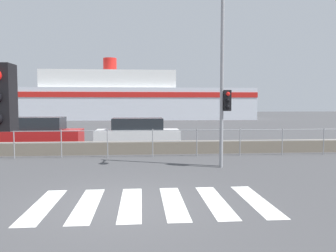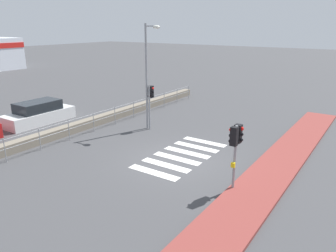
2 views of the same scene
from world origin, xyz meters
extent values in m
plane|color=#424244|center=(0.00, 0.00, 0.00)|extent=(160.00, 160.00, 0.00)
cube|color=brown|center=(0.00, -4.10, 0.06)|extent=(24.00, 1.80, 0.12)
cube|color=silver|center=(-1.59, 0.00, 0.00)|extent=(0.45, 2.40, 0.01)
cube|color=silver|center=(-0.69, 0.00, 0.00)|extent=(0.45, 2.40, 0.01)
cube|color=silver|center=(0.21, 0.00, 0.00)|extent=(0.45, 2.40, 0.01)
cube|color=silver|center=(1.11, 0.00, 0.00)|extent=(0.45, 2.40, 0.01)
cube|color=silver|center=(2.01, 0.00, 0.00)|extent=(0.45, 2.40, 0.01)
cube|color=silver|center=(2.91, 0.00, 0.00)|extent=(0.45, 2.40, 0.01)
cube|color=slate|center=(0.00, 6.96, 0.25)|extent=(25.55, 0.55, 0.51)
cylinder|color=gray|center=(0.00, 6.08, 1.05)|extent=(23.00, 0.03, 0.03)
cylinder|color=gray|center=(0.00, 6.08, 0.61)|extent=(23.00, 0.03, 0.03)
cylinder|color=gray|center=(-4.42, 6.08, 0.55)|extent=(0.04, 0.04, 1.11)
cylinder|color=gray|center=(-2.65, 6.08, 0.55)|extent=(0.04, 0.04, 1.11)
cylinder|color=gray|center=(-0.88, 6.08, 0.55)|extent=(0.04, 0.04, 1.11)
cylinder|color=gray|center=(0.88, 6.08, 0.55)|extent=(0.04, 0.04, 1.11)
cylinder|color=gray|center=(2.65, 6.08, 0.55)|extent=(0.04, 0.04, 1.11)
cylinder|color=gray|center=(4.42, 6.08, 0.55)|extent=(0.04, 0.04, 1.11)
cylinder|color=gray|center=(6.19, 6.08, 0.55)|extent=(0.04, 0.04, 1.11)
cylinder|color=gray|center=(7.96, 6.08, 0.55)|extent=(0.04, 0.04, 1.11)
cylinder|color=gray|center=(9.73, 6.08, 0.55)|extent=(0.04, 0.04, 1.11)
cylinder|color=gray|center=(11.50, 6.08, 0.55)|extent=(0.04, 0.04, 1.11)
cylinder|color=gray|center=(-1.16, -3.33, 1.25)|extent=(0.10, 0.10, 2.50)
cube|color=black|center=(-1.33, -3.33, 2.16)|extent=(0.24, 0.24, 0.68)
sphere|color=red|center=(-1.33, -3.19, 2.37)|extent=(0.13, 0.13, 0.13)
sphere|color=black|center=(-1.33, -3.19, 2.16)|extent=(0.13, 0.13, 0.13)
sphere|color=black|center=(-1.33, -3.19, 1.95)|extent=(0.13, 0.13, 0.13)
cube|color=black|center=(-0.99, -3.33, 2.16)|extent=(0.24, 0.24, 0.68)
sphere|color=red|center=(-0.99, -3.47, 2.37)|extent=(0.13, 0.13, 0.13)
sphere|color=black|center=(-0.99, -3.47, 2.16)|extent=(0.13, 0.13, 0.13)
sphere|color=black|center=(-0.99, -3.47, 1.95)|extent=(0.13, 0.13, 0.13)
cube|color=yellow|center=(-1.27, -3.33, 1.05)|extent=(0.10, 0.14, 0.18)
cylinder|color=gray|center=(3.06, 3.72, 1.27)|extent=(0.10, 0.10, 2.55)
cube|color=black|center=(3.23, 3.72, 2.21)|extent=(0.24, 0.24, 0.68)
sphere|color=red|center=(3.23, 3.58, 2.42)|extent=(0.13, 0.13, 0.13)
sphere|color=black|center=(3.23, 3.58, 2.21)|extent=(0.13, 0.13, 0.13)
sphere|color=black|center=(3.23, 3.58, 2.00)|extent=(0.13, 0.13, 0.13)
cylinder|color=gray|center=(3.11, 3.93, 2.98)|extent=(0.12, 0.12, 5.97)
cylinder|color=gray|center=(3.11, 3.57, 5.82)|extent=(0.07, 0.73, 0.07)
ellipsoid|color=silver|center=(3.11, 3.20, 5.77)|extent=(0.32, 0.42, 0.19)
cube|color=silver|center=(0.25, 10.28, 0.37)|extent=(4.33, 1.73, 0.75)
cube|color=#1E2328|center=(0.25, 10.28, 1.05)|extent=(2.60, 1.53, 0.61)
camera|label=1|loc=(0.43, -6.79, 2.10)|focal=35.00mm
camera|label=2|loc=(-11.56, -7.46, 5.88)|focal=35.00mm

